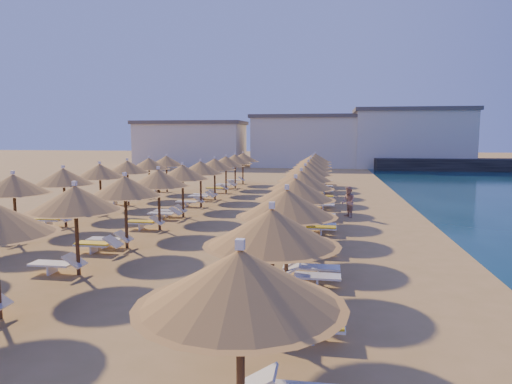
% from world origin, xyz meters
% --- Properties ---
extents(ground, '(220.00, 220.00, 0.00)m').
position_xyz_m(ground, '(0.00, 0.00, 0.00)').
color(ground, tan).
rests_on(ground, ground).
extents(jetty, '(30.09, 4.74, 1.50)m').
position_xyz_m(jetty, '(25.77, 40.68, 0.75)').
color(jetty, black).
rests_on(jetty, ground).
extents(hotel_blocks, '(46.66, 9.61, 8.10)m').
position_xyz_m(hotel_blocks, '(2.04, 45.00, 3.70)').
color(hotel_blocks, silver).
rests_on(hotel_blocks, ground).
extents(parasol_row_east, '(2.93, 37.89, 2.96)m').
position_xyz_m(parasol_row_east, '(3.66, 2.99, 2.37)').
color(parasol_row_east, brown).
rests_on(parasol_row_east, ground).
extents(parasol_row_west, '(2.93, 37.89, 2.96)m').
position_xyz_m(parasol_row_west, '(-2.85, 2.99, 2.37)').
color(parasol_row_west, brown).
rests_on(parasol_row_west, ground).
extents(parasol_row_inland, '(2.93, 23.90, 2.96)m').
position_xyz_m(parasol_row_inland, '(-7.57, 2.99, 2.37)').
color(parasol_row_inland, brown).
rests_on(parasol_row_inland, ground).
extents(loungers, '(14.37, 36.46, 0.66)m').
position_xyz_m(loungers, '(-1.04, 2.93, 0.34)').
color(loungers, white).
rests_on(loungers, ground).
extents(beachgoer_c, '(1.06, 1.03, 1.78)m').
position_xyz_m(beachgoer_c, '(4.24, 9.86, 0.89)').
color(beachgoer_c, tan).
rests_on(beachgoer_c, ground).
extents(beachgoer_a, '(0.51, 0.69, 1.71)m').
position_xyz_m(beachgoer_a, '(3.31, -0.85, 0.86)').
color(beachgoer_a, tan).
rests_on(beachgoer_a, ground).
extents(beachgoer_b, '(0.90, 0.99, 1.66)m').
position_xyz_m(beachgoer_b, '(5.92, 4.27, 0.83)').
color(beachgoer_b, tan).
rests_on(beachgoer_b, ground).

